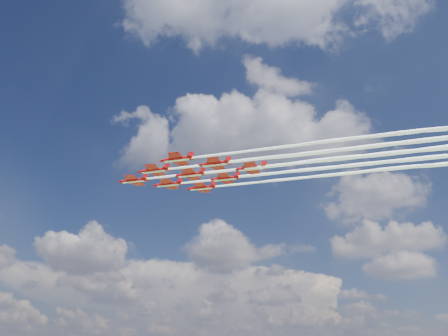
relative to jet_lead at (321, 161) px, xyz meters
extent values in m
cylinder|color=#A4090D|center=(-67.09, 2.91, 0.00)|extent=(9.02, 1.62, 1.23)
cone|color=#A4090D|center=(-72.69, 3.16, 0.00)|extent=(2.30, 1.33, 1.23)
cone|color=#A4090D|center=(-61.82, 2.68, 0.00)|extent=(1.73, 1.19, 1.12)
ellipsoid|color=black|center=(-69.33, 3.01, 0.50)|extent=(2.38, 1.12, 0.80)
cube|color=#A4090D|center=(-66.53, 2.89, -0.06)|extent=(4.04, 10.47, 0.16)
cube|color=#A4090D|center=(-62.60, 2.72, 0.00)|extent=(1.74, 4.10, 0.13)
cube|color=#A4090D|center=(-62.38, 2.71, 1.01)|extent=(1.80, 0.23, 2.02)
cube|color=silver|center=(-67.09, 2.91, -0.56)|extent=(8.45, 1.37, 0.13)
cylinder|color=#A4090D|center=(-56.50, -4.14, 0.00)|extent=(9.02, 1.62, 1.23)
cone|color=#A4090D|center=(-62.11, -3.90, 0.00)|extent=(2.30, 1.33, 1.23)
cone|color=#A4090D|center=(-51.24, -4.37, 0.00)|extent=(1.73, 1.19, 1.12)
ellipsoid|color=black|center=(-58.75, -4.05, 0.50)|extent=(2.38, 1.12, 0.80)
cube|color=#A4090D|center=(-55.94, -4.17, -0.06)|extent=(4.04, 10.47, 0.16)
cube|color=#A4090D|center=(-52.02, -4.34, 0.00)|extent=(1.74, 4.10, 0.13)
cube|color=#A4090D|center=(-51.80, -4.35, 1.01)|extent=(1.80, 0.23, 2.02)
cube|color=silver|center=(-56.50, -4.14, -0.56)|extent=(8.45, 1.37, 0.13)
cylinder|color=#A4090D|center=(-55.93, 9.02, 0.00)|extent=(9.02, 1.62, 1.23)
cone|color=#A4090D|center=(-61.54, 9.27, 0.00)|extent=(2.30, 1.33, 1.23)
cone|color=#A4090D|center=(-50.66, 8.80, 0.00)|extent=(1.73, 1.19, 1.12)
ellipsoid|color=black|center=(-58.18, 9.12, 0.50)|extent=(2.38, 1.12, 0.80)
cube|color=#A4090D|center=(-55.37, 9.00, -0.06)|extent=(4.04, 10.47, 0.16)
cube|color=#A4090D|center=(-51.45, 8.83, 0.00)|extent=(1.74, 4.10, 0.13)
cube|color=#A4090D|center=(-51.22, 8.82, 1.01)|extent=(1.80, 0.23, 2.02)
cube|color=silver|center=(-55.93, 9.02, -0.56)|extent=(8.45, 1.37, 0.13)
cylinder|color=#A4090D|center=(-45.92, -11.20, 0.00)|extent=(9.02, 1.62, 1.23)
cone|color=#A4090D|center=(-51.53, -10.96, 0.00)|extent=(2.30, 1.33, 1.23)
cone|color=#A4090D|center=(-40.65, -11.43, 0.00)|extent=(1.73, 1.19, 1.12)
ellipsoid|color=black|center=(-48.16, -11.10, 0.50)|extent=(2.38, 1.12, 0.80)
cube|color=#A4090D|center=(-45.36, -11.22, -0.06)|extent=(4.04, 10.47, 0.16)
cube|color=#A4090D|center=(-41.44, -11.39, 0.00)|extent=(1.74, 4.10, 0.13)
cube|color=#A4090D|center=(-41.21, -11.40, 1.01)|extent=(1.80, 0.23, 2.02)
cube|color=silver|center=(-45.92, -11.20, -0.56)|extent=(8.45, 1.37, 0.13)
cylinder|color=#A4090D|center=(-45.35, 1.97, 0.00)|extent=(9.02, 1.62, 1.23)
cone|color=#A4090D|center=(-50.96, 2.21, 0.00)|extent=(2.30, 1.33, 1.23)
cone|color=#A4090D|center=(-40.08, 1.74, 0.00)|extent=(1.73, 1.19, 1.12)
ellipsoid|color=black|center=(-47.59, 2.07, 0.50)|extent=(2.38, 1.12, 0.80)
cube|color=#A4090D|center=(-44.79, 1.94, -0.06)|extent=(4.04, 10.47, 0.16)
cube|color=#A4090D|center=(-40.87, 1.77, 0.00)|extent=(1.74, 4.10, 0.13)
cube|color=#A4090D|center=(-40.64, 1.76, 1.01)|extent=(1.80, 0.23, 2.02)
cube|color=silver|center=(-45.35, 1.97, -0.56)|extent=(8.45, 1.37, 0.13)
cylinder|color=#A4090D|center=(-44.78, 15.14, 0.00)|extent=(9.02, 1.62, 1.23)
cone|color=#A4090D|center=(-50.39, 15.38, 0.00)|extent=(2.30, 1.33, 1.23)
cone|color=#A4090D|center=(-39.51, 14.91, 0.00)|extent=(1.73, 1.19, 1.12)
ellipsoid|color=black|center=(-47.02, 15.23, 0.50)|extent=(2.38, 1.12, 0.80)
cube|color=#A4090D|center=(-44.22, 15.11, -0.06)|extent=(4.04, 10.47, 0.16)
cube|color=#A4090D|center=(-40.29, 14.94, 0.00)|extent=(1.74, 4.10, 0.13)
cube|color=#A4090D|center=(-40.07, 14.93, 1.01)|extent=(1.80, 0.23, 2.02)
cube|color=silver|center=(-44.78, 15.14, -0.56)|extent=(8.45, 1.37, 0.13)
cylinder|color=#A4090D|center=(-34.77, -5.09, 0.00)|extent=(9.02, 1.62, 1.23)
cone|color=#A4090D|center=(-40.37, -4.84, 0.00)|extent=(2.30, 1.33, 1.23)
cone|color=#A4090D|center=(-29.50, -5.32, 0.00)|extent=(1.73, 1.19, 1.12)
ellipsoid|color=black|center=(-37.01, -4.99, 0.50)|extent=(2.38, 1.12, 0.80)
cube|color=#A4090D|center=(-34.21, -5.11, -0.06)|extent=(4.04, 10.47, 0.16)
cube|color=#A4090D|center=(-30.28, -5.28, 0.00)|extent=(1.74, 4.10, 0.13)
cube|color=#A4090D|center=(-30.06, -5.29, 1.01)|extent=(1.80, 0.23, 2.02)
cube|color=silver|center=(-34.77, -5.09, -0.56)|extent=(8.45, 1.37, 0.13)
cylinder|color=#A4090D|center=(-34.20, 8.08, 0.00)|extent=(9.02, 1.62, 1.23)
cone|color=#A4090D|center=(-39.80, 8.32, 0.00)|extent=(2.30, 1.33, 1.23)
cone|color=#A4090D|center=(-28.93, 7.85, 0.00)|extent=(1.73, 1.19, 1.12)
ellipsoid|color=black|center=(-36.44, 8.18, 0.50)|extent=(2.38, 1.12, 0.80)
cube|color=#A4090D|center=(-33.64, 8.06, -0.06)|extent=(4.04, 10.47, 0.16)
cube|color=#A4090D|center=(-29.71, 7.89, 0.00)|extent=(1.74, 4.10, 0.13)
cube|color=#A4090D|center=(-29.49, 7.88, 1.01)|extent=(1.80, 0.23, 2.02)
cube|color=silver|center=(-34.20, 8.08, -0.56)|extent=(8.45, 1.37, 0.13)
cylinder|color=#A4090D|center=(-23.61, 1.03, 0.00)|extent=(9.02, 1.62, 1.23)
cone|color=#A4090D|center=(-29.22, 1.27, 0.00)|extent=(2.30, 1.33, 1.23)
cone|color=#A4090D|center=(-18.34, 0.80, 0.00)|extent=(1.73, 1.19, 1.12)
ellipsoid|color=black|center=(-25.86, 1.12, 0.50)|extent=(2.38, 1.12, 0.80)
cube|color=#A4090D|center=(-23.05, 1.00, -0.06)|extent=(4.04, 10.47, 0.16)
cube|color=#A4090D|center=(-19.13, 0.83, 0.00)|extent=(1.74, 4.10, 0.13)
cube|color=#A4090D|center=(-18.90, 0.82, 1.01)|extent=(1.80, 0.23, 2.02)
cube|color=silver|center=(-23.61, 1.03, -0.56)|extent=(8.45, 1.37, 0.13)
camera|label=1|loc=(-3.67, -133.38, -60.64)|focal=35.00mm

